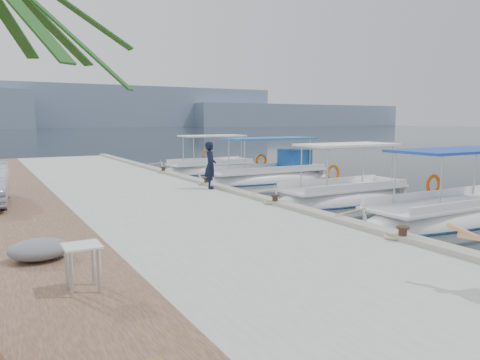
# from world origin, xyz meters

# --- Properties ---
(ground) EXTENTS (400.00, 400.00, 0.00)m
(ground) POSITION_xyz_m (0.00, 0.00, 0.00)
(ground) COLOR black
(ground) RESTS_ON ground
(concrete_quay) EXTENTS (6.00, 40.00, 0.50)m
(concrete_quay) POSITION_xyz_m (-3.00, 5.00, 0.25)
(concrete_quay) COLOR #A5A59F
(concrete_quay) RESTS_ON ground
(quay_curb) EXTENTS (0.44, 40.00, 0.12)m
(quay_curb) POSITION_xyz_m (-0.22, 5.00, 0.56)
(quay_curb) COLOR gray
(quay_curb) RESTS_ON concrete_quay
(distant_hills) EXTENTS (330.00, 60.00, 18.00)m
(distant_hills) POSITION_xyz_m (29.61, 201.49, 7.61)
(distant_hills) COLOR slate
(distant_hills) RESTS_ON ground
(fishing_caique_b) EXTENTS (7.81, 2.22, 2.83)m
(fishing_caique_b) POSITION_xyz_m (4.49, -1.23, 0.12)
(fishing_caique_b) COLOR white
(fishing_caique_b) RESTS_ON ground
(fishing_caique_c) EXTENTS (6.35, 2.07, 2.83)m
(fishing_caique_c) POSITION_xyz_m (3.76, 3.01, 0.13)
(fishing_caique_c) COLOR white
(fishing_caique_c) RESTS_ON ground
(fishing_caique_d) EXTENTS (7.79, 2.17, 2.83)m
(fishing_caique_d) POSITION_xyz_m (4.59, 9.58, 0.19)
(fishing_caique_d) COLOR white
(fishing_caique_d) RESTS_ON ground
(fishing_caique_e) EXTENTS (6.19, 2.11, 2.83)m
(fishing_caique_e) POSITION_xyz_m (3.68, 14.55, 0.13)
(fishing_caique_e) COLOR white
(fishing_caique_e) RESTS_ON ground
(mooring_bollards) EXTENTS (0.28, 20.28, 0.33)m
(mooring_bollards) POSITION_xyz_m (-0.35, 1.50, 0.69)
(mooring_bollards) COLOR black
(mooring_bollards) RESTS_ON concrete_quay
(fisherman) EXTENTS (0.62, 0.76, 1.80)m
(fisherman) POSITION_xyz_m (-0.60, 5.59, 1.40)
(fisherman) COLOR black
(fisherman) RESTS_ON concrete_quay
(tarp_bundle) EXTENTS (1.10, 0.90, 0.40)m
(tarp_bundle) POSITION_xyz_m (-7.40, -1.13, 0.70)
(tarp_bundle) COLOR slate
(tarp_bundle) RESTS_ON cobblestone_strip
(folding_table) EXTENTS (0.55, 0.55, 0.73)m
(folding_table) POSITION_xyz_m (-6.99, -3.21, 1.02)
(folding_table) COLOR silver
(folding_table) RESTS_ON cobblestone_strip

